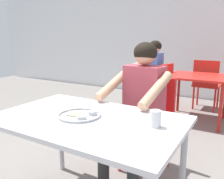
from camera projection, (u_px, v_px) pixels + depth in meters
name	position (u px, v px, depth m)	size (l,w,h in m)	color
back_wall	(202.00, 16.00, 4.69)	(12.00, 0.12, 3.40)	white
table_foreground	(87.00, 127.00, 1.57)	(1.26, 0.80, 0.73)	silver
thali_tray	(80.00, 115.00, 1.58)	(0.29, 0.29, 0.03)	#B7BABF
drinking_cup	(155.00, 118.00, 1.38)	(0.07, 0.07, 0.10)	silver
chair_foreground	(150.00, 117.00, 2.25)	(0.46, 0.49, 0.89)	red
diner_foreground	(139.00, 100.00, 2.02)	(0.54, 0.58, 1.22)	#343434
table_background_red	(198.00, 81.00, 3.51)	(0.86, 0.80, 0.71)	red
chair_red_left	(160.00, 85.00, 3.82)	(0.47, 0.48, 0.86)	red
chair_red_far	(206.00, 81.00, 4.08)	(0.46, 0.42, 0.89)	red
patron_background	(149.00, 71.00, 3.87)	(0.56, 0.50, 1.22)	#2B2B2B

